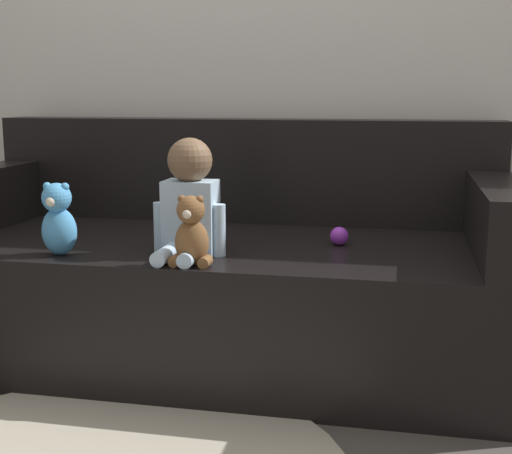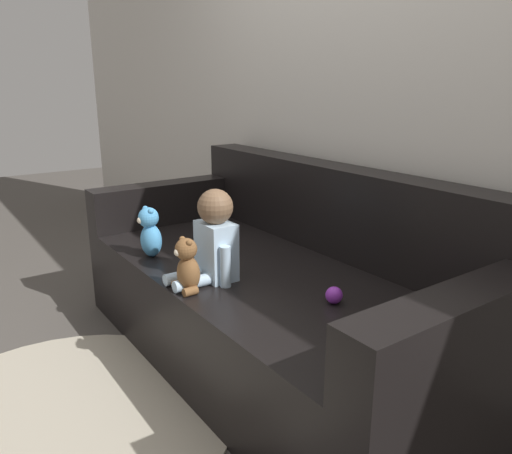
# 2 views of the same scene
# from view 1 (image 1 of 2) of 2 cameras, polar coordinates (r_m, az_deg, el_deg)

# --- Properties ---
(ground_plane) EXTENTS (12.00, 12.00, 0.00)m
(ground_plane) POSITION_cam_1_polar(r_m,az_deg,el_deg) (2.79, -2.81, -10.26)
(ground_plane) COLOR #4C4742
(wall_back) EXTENTS (8.00, 0.05, 2.60)m
(wall_back) POSITION_cam_1_polar(r_m,az_deg,el_deg) (3.18, -0.29, 16.17)
(wall_back) COLOR silver
(wall_back) RESTS_ON ground_plane
(couch) EXTENTS (2.11, 0.99, 0.89)m
(couch) POSITION_cam_1_polar(r_m,az_deg,el_deg) (2.74, -2.59, -3.74)
(couch) COLOR black
(couch) RESTS_ON ground_plane
(person_baby) EXTENTS (0.25, 0.30, 0.39)m
(person_baby) POSITION_cam_1_polar(r_m,az_deg,el_deg) (2.37, -5.35, 1.99)
(person_baby) COLOR silver
(person_baby) RESTS_ON couch
(teddy_bear_brown) EXTENTS (0.13, 0.10, 0.22)m
(teddy_bear_brown) POSITION_cam_1_polar(r_m,az_deg,el_deg) (2.23, -5.19, -0.47)
(teddy_bear_brown) COLOR brown
(teddy_bear_brown) RESTS_ON couch
(plush_toy_side) EXTENTS (0.12, 0.11, 0.25)m
(plush_toy_side) POSITION_cam_1_polar(r_m,az_deg,el_deg) (2.45, -15.54, 0.58)
(plush_toy_side) COLOR #4C9EDB
(plush_toy_side) RESTS_ON couch
(toy_ball) EXTENTS (0.07, 0.07, 0.07)m
(toy_ball) POSITION_cam_1_polar(r_m,az_deg,el_deg) (2.55, 6.67, -0.73)
(toy_ball) COLOR purple
(toy_ball) RESTS_ON couch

